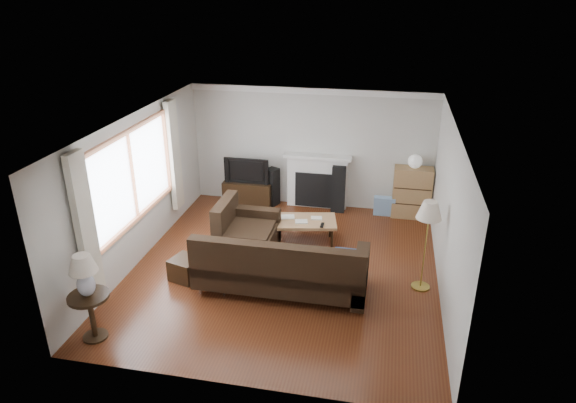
% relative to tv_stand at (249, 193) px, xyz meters
% --- Properties ---
extents(room, '(5.10, 5.60, 2.54)m').
position_rel_tv_stand_xyz_m(room, '(1.31, -2.49, 0.99)').
color(room, '#542612').
rests_on(room, ground).
extents(window, '(0.12, 2.74, 1.54)m').
position_rel_tv_stand_xyz_m(window, '(-1.14, -2.69, 1.29)').
color(window, '#965637').
rests_on(window, room).
extents(curtain_near, '(0.10, 0.35, 2.10)m').
position_rel_tv_stand_xyz_m(curtain_near, '(-1.09, -4.21, 1.14)').
color(curtain_near, beige).
rests_on(curtain_near, room).
extents(curtain_far, '(0.10, 0.35, 2.10)m').
position_rel_tv_stand_xyz_m(curtain_far, '(-1.09, -1.17, 1.14)').
color(curtain_far, beige).
rests_on(curtain_far, room).
extents(fireplace, '(1.40, 0.26, 1.15)m').
position_rel_tv_stand_xyz_m(fireplace, '(1.46, 0.15, 0.32)').
color(fireplace, white).
rests_on(fireplace, room).
extents(tv_stand, '(1.04, 0.47, 0.52)m').
position_rel_tv_stand_xyz_m(tv_stand, '(0.00, 0.00, 0.00)').
color(tv_stand, black).
rests_on(tv_stand, ground).
extents(television, '(0.95, 0.12, 0.54)m').
position_rel_tv_stand_xyz_m(television, '(0.00, 0.00, 0.53)').
color(television, black).
rests_on(television, tv_stand).
extents(speaker_left, '(0.31, 0.34, 0.81)m').
position_rel_tv_stand_xyz_m(speaker_left, '(0.51, 0.06, 0.15)').
color(speaker_left, black).
rests_on(speaker_left, ground).
extents(speaker_right, '(0.28, 0.33, 0.98)m').
position_rel_tv_stand_xyz_m(speaker_right, '(1.92, 0.06, 0.23)').
color(speaker_right, black).
rests_on(speaker_right, ground).
extents(bookshelf, '(0.76, 0.36, 1.04)m').
position_rel_tv_stand_xyz_m(bookshelf, '(3.40, 0.04, 0.26)').
color(bookshelf, '#997447').
rests_on(bookshelf, ground).
extents(globe_lamp, '(0.28, 0.28, 0.28)m').
position_rel_tv_stand_xyz_m(globe_lamp, '(3.40, 0.04, 0.92)').
color(globe_lamp, white).
rests_on(globe_lamp, bookshelf).
extents(sectional_sofa, '(2.84, 2.08, 0.92)m').
position_rel_tv_stand_xyz_m(sectional_sofa, '(1.39, -3.09, 0.20)').
color(sectional_sofa, black).
rests_on(sectional_sofa, ground).
extents(coffee_table, '(1.32, 0.88, 0.47)m').
position_rel_tv_stand_xyz_m(coffee_table, '(1.44, -1.54, -0.02)').
color(coffee_table, '#A0754C').
rests_on(coffee_table, ground).
extents(footstool, '(0.53, 0.53, 0.36)m').
position_rel_tv_stand_xyz_m(footstool, '(-0.20, -3.10, -0.08)').
color(footstool, black).
rests_on(footstool, ground).
extents(floor_lamp, '(0.42, 0.42, 1.48)m').
position_rel_tv_stand_xyz_m(floor_lamp, '(3.53, -2.62, 0.48)').
color(floor_lamp, '#AA923B').
rests_on(floor_lamp, ground).
extents(side_table, '(0.54, 0.54, 0.68)m').
position_rel_tv_stand_xyz_m(side_table, '(-0.84, -4.75, 0.08)').
color(side_table, black).
rests_on(side_table, ground).
extents(table_lamp, '(0.36, 0.36, 0.59)m').
position_rel_tv_stand_xyz_m(table_lamp, '(-0.84, -4.75, 0.71)').
color(table_lamp, silver).
rests_on(table_lamp, side_table).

